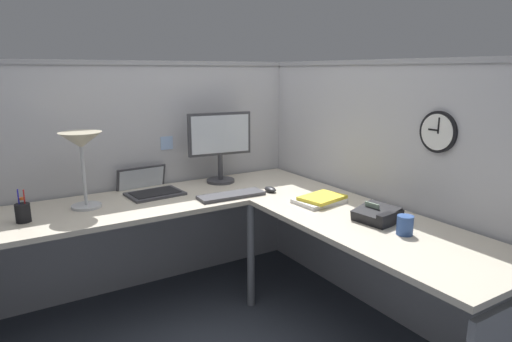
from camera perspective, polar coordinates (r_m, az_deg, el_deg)
The scene contains 15 objects.
ground_plane at distance 2.87m, azimuth -1.80°, elevation -18.99°, with size 6.80×6.80×0.00m, color #383D47.
cubicle_wall_back at distance 3.19m, azimuth -15.50°, elevation -0.71°, with size 2.57×0.12×1.58m.
cubicle_wall_right at distance 2.88m, azimuth 16.04°, elevation -2.21°, with size 0.12×2.37×1.58m.
desk at distance 2.49m, azimuth -4.29°, elevation -7.98°, with size 2.35×2.15×0.73m.
monitor at distance 3.13m, azimuth -4.68°, elevation 3.77°, with size 0.46×0.20×0.50m.
laptop at distance 3.01m, azimuth -13.65°, elevation -2.18°, with size 0.37×0.41×0.22m.
keyboard at distance 2.81m, azimuth -3.20°, elevation -3.15°, with size 0.43×0.14×0.02m, color #38383D.
computer_mouse at distance 2.93m, azimuth 1.85°, elevation -2.38°, with size 0.06×0.10×0.03m, color #232326.
desk_lamp_dome at distance 2.71m, azimuth -21.63°, elevation 2.97°, with size 0.24×0.24×0.44m.
pen_cup at distance 2.65m, azimuth -27.87°, elevation -4.75°, with size 0.08×0.08×0.18m.
office_phone at distance 2.44m, azimuth 15.42°, elevation -5.53°, with size 0.21×0.23×0.11m.
book_stack at distance 2.71m, azimuth 8.31°, elevation -3.67°, with size 0.31×0.24×0.04m.
coffee_mug at distance 2.29m, azimuth 18.67°, elevation -6.64°, with size 0.08×0.08×0.10m, color #2D4C8C.
wall_clock at distance 2.51m, azimuth 22.50°, elevation 4.69°, with size 0.04×0.22×0.22m.
pinned_note_leftmost at distance 3.17m, azimuth -11.44°, elevation 3.56°, with size 0.09×0.00×0.09m, color #99B7E5.
Camera 1 is at (-1.21, -2.12, 1.52)m, focal length 31.00 mm.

